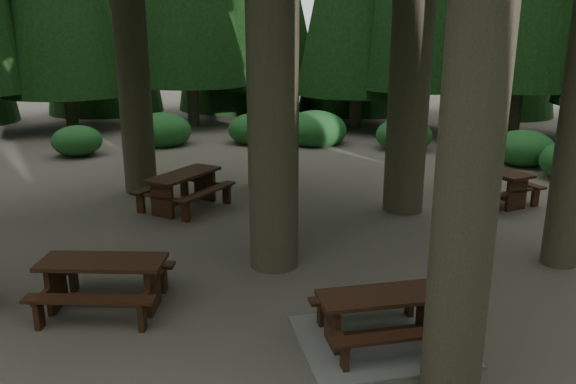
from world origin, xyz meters
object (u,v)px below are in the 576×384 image
(picnic_table_a, at_px, (380,327))
(picnic_table_d, at_px, (492,180))
(picnic_table_b, at_px, (184,185))
(picnic_table_e, at_px, (103,277))

(picnic_table_a, relative_size, picnic_table_d, 1.11)
(picnic_table_a, relative_size, picnic_table_b, 1.25)
(picnic_table_b, relative_size, picnic_table_e, 0.99)
(picnic_table_a, height_order, picnic_table_d, picnic_table_d)
(picnic_table_b, xyz_separation_m, picnic_table_d, (6.66, 3.00, -0.01))
(picnic_table_b, distance_m, picnic_table_e, 4.98)
(picnic_table_a, height_order, picnic_table_e, picnic_table_e)
(picnic_table_b, height_order, picnic_table_d, picnic_table_b)
(picnic_table_b, distance_m, picnic_table_d, 7.31)
(picnic_table_a, height_order, picnic_table_b, picnic_table_b)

